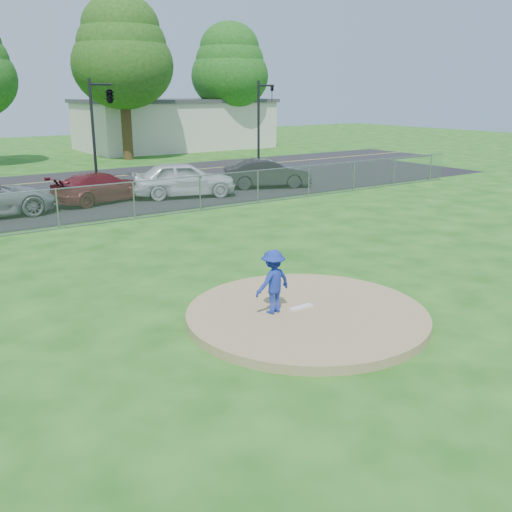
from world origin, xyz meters
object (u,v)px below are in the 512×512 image
Objects in this scene: parked_car_charcoal at (267,173)px; pitcher at (273,282)px; tree_right at (122,52)px; parked_car_darkred at (101,187)px; traffic_signal_right at (262,117)px; tree_far_right at (230,66)px; commercial_building at (175,124)px; parked_car_pearl at (184,179)px; traffic_signal_center at (108,97)px.

pitcher is at bearing 167.36° from parked_car_charcoal.
parked_car_darkred is (-7.77, -15.69, -6.96)m from tree_right.
traffic_signal_right is at bearing -62.36° from tree_right.
traffic_signal_right is at bearing -113.91° from tree_far_right.
commercial_building is at bearing -47.94° from parked_car_darkred.
commercial_building is 7.00m from tree_far_right.
tree_right is (-7.00, -6.00, 5.49)m from commercial_building.
parked_car_pearl is (-3.98, -16.56, -6.79)m from tree_right.
parked_car_pearl is at bearing -127.46° from tree_far_right.
parked_car_pearl is at bearing 112.48° from parked_car_charcoal.
tree_right is 2.34× the size of parked_car_pearl.
traffic_signal_center is at bearing 65.11° from parked_car_charcoal.
parked_car_darkred is at bearing -156.39° from traffic_signal_right.
parked_car_pearl is (3.79, -0.87, 0.17)m from parked_car_darkred.
traffic_signal_center is at bearing 26.90° from parked_car_pearl.
traffic_signal_center is at bearing -140.96° from tree_far_right.
parked_car_pearl is (-10.98, -22.56, -1.30)m from commercial_building.
traffic_signal_right is 8.25m from parked_car_charcoal.
traffic_signal_right reaches higher than parked_car_charcoal.
parked_car_darkred is at bearing -104.13° from pitcher.
tree_far_right is (4.00, -3.00, 4.90)m from commercial_building.
pitcher is 0.32× the size of parked_car_charcoal.
parked_car_charcoal is at bearing -132.59° from pitcher.
traffic_signal_center is at bearing -39.40° from parked_car_darkred.
tree_right is 2.08× the size of traffic_signal_center.
commercial_building is at bearing 40.60° from tree_right.
traffic_signal_right is at bearing -10.29° from parked_car_charcoal.
tree_right is at bearing 26.03° from parked_car_charcoal.
pitcher is 16.06m from parked_car_darkred.
parked_car_darkred is 1.04× the size of parked_car_charcoal.
traffic_signal_center is 1.19× the size of parked_car_darkred.
tree_right is at bearing -139.40° from commercial_building.
tree_right is at bearing -164.74° from tree_far_right.
commercial_building is at bearing -121.21° from pitcher.
tree_far_right reaches higher than traffic_signal_right.
tree_right reaches higher than pitcher.
tree_far_right is at bearing -58.81° from parked_car_darkred.
tree_far_right is at bearing 39.04° from traffic_signal_center.
tree_far_right is 7.52× the size of pitcher.
parked_car_pearl is (5.69, 15.08, -0.05)m from pitcher.
parked_car_darkred is 8.80m from parked_car_charcoal.
tree_right is at bearing -114.32° from pitcher.
tree_far_right reaches higher than commercial_building.
pitcher is at bearing -120.84° from tree_far_right.
tree_far_right is at bearing 66.09° from traffic_signal_right.
traffic_signal_right is at bearing -131.89° from pitcher.
traffic_signal_center is 1.24× the size of parked_car_charcoal.
traffic_signal_center and traffic_signal_right have the same top height.
traffic_signal_right is 26.39m from pitcher.
commercial_building is 20.17m from traffic_signal_center.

